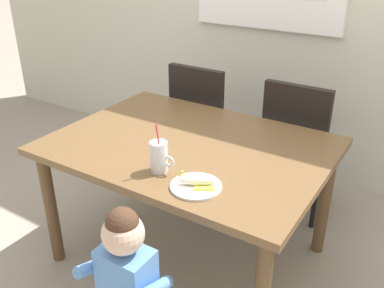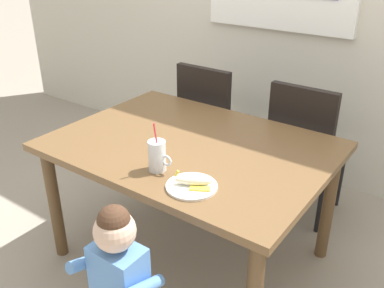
{
  "view_description": "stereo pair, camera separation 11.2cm",
  "coord_description": "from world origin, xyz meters",
  "px_view_note": "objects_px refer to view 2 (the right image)",
  "views": [
    {
      "loc": [
        1.1,
        -1.72,
        1.76
      ],
      "look_at": [
        0.08,
        -0.11,
        0.82
      ],
      "focal_mm": 39.7,
      "sensor_mm": 36.0,
      "label": 1
    },
    {
      "loc": [
        1.2,
        -1.66,
        1.76
      ],
      "look_at": [
        0.08,
        -0.11,
        0.82
      ],
      "focal_mm": 39.7,
      "sensor_mm": 36.0,
      "label": 2
    }
  ],
  "objects_px": {
    "snack_plate": "(192,186)",
    "peeled_banana": "(194,181)",
    "dining_chair_left": "(212,120)",
    "milk_cup": "(157,157)",
    "dining_chair_right": "(305,144)",
    "dining_table": "(191,158)",
    "toddler_standing": "(118,270)"
  },
  "relations": [
    {
      "from": "snack_plate",
      "to": "peeled_banana",
      "type": "distance_m",
      "value": 0.03
    },
    {
      "from": "snack_plate",
      "to": "dining_table",
      "type": "bearing_deg",
      "value": 126.21
    },
    {
      "from": "dining_chair_right",
      "to": "dining_table",
      "type": "bearing_deg",
      "value": 65.11
    },
    {
      "from": "dining_chair_left",
      "to": "milk_cup",
      "type": "height_order",
      "value": "milk_cup"
    },
    {
      "from": "milk_cup",
      "to": "snack_plate",
      "type": "xyz_separation_m",
      "value": [
        0.22,
        -0.03,
        -0.06
      ]
    },
    {
      "from": "peeled_banana",
      "to": "dining_chair_left",
      "type": "bearing_deg",
      "value": 119.62
    },
    {
      "from": "milk_cup",
      "to": "peeled_banana",
      "type": "relative_size",
      "value": 1.44
    },
    {
      "from": "dining_table",
      "to": "milk_cup",
      "type": "distance_m",
      "value": 0.37
    },
    {
      "from": "dining_table",
      "to": "dining_chair_left",
      "type": "distance_m",
      "value": 0.85
    },
    {
      "from": "dining_table",
      "to": "snack_plate",
      "type": "relative_size",
      "value": 6.34
    },
    {
      "from": "dining_chair_left",
      "to": "dining_chair_right",
      "type": "relative_size",
      "value": 1.0
    },
    {
      "from": "toddler_standing",
      "to": "peeled_banana",
      "type": "relative_size",
      "value": 4.78
    },
    {
      "from": "dining_table",
      "to": "milk_cup",
      "type": "height_order",
      "value": "milk_cup"
    },
    {
      "from": "dining_table",
      "to": "snack_plate",
      "type": "height_order",
      "value": "snack_plate"
    },
    {
      "from": "dining_chair_right",
      "to": "snack_plate",
      "type": "distance_m",
      "value": 1.16
    },
    {
      "from": "snack_plate",
      "to": "peeled_banana",
      "type": "bearing_deg",
      "value": 46.12
    },
    {
      "from": "milk_cup",
      "to": "peeled_banana",
      "type": "bearing_deg",
      "value": -6.21
    },
    {
      "from": "dining_table",
      "to": "dining_chair_right",
      "type": "xyz_separation_m",
      "value": [
        0.36,
        0.77,
        -0.13
      ]
    },
    {
      "from": "toddler_standing",
      "to": "peeled_banana",
      "type": "distance_m",
      "value": 0.49
    },
    {
      "from": "dining_table",
      "to": "dining_chair_right",
      "type": "height_order",
      "value": "dining_chair_right"
    },
    {
      "from": "milk_cup",
      "to": "peeled_banana",
      "type": "distance_m",
      "value": 0.23
    },
    {
      "from": "dining_chair_right",
      "to": "toddler_standing",
      "type": "xyz_separation_m",
      "value": [
        -0.18,
        -1.52,
        -0.02
      ]
    },
    {
      "from": "toddler_standing",
      "to": "peeled_banana",
      "type": "height_order",
      "value": "same"
    },
    {
      "from": "snack_plate",
      "to": "toddler_standing",
      "type": "bearing_deg",
      "value": -102.45
    },
    {
      "from": "dining_chair_left",
      "to": "peeled_banana",
      "type": "bearing_deg",
      "value": 119.62
    },
    {
      "from": "dining_table",
      "to": "peeled_banana",
      "type": "distance_m",
      "value": 0.46
    },
    {
      "from": "dining_chair_right",
      "to": "peeled_banana",
      "type": "height_order",
      "value": "dining_chair_right"
    },
    {
      "from": "dining_chair_right",
      "to": "toddler_standing",
      "type": "distance_m",
      "value": 1.53
    },
    {
      "from": "dining_table",
      "to": "dining_chair_left",
      "type": "xyz_separation_m",
      "value": [
        -0.36,
        0.76,
        -0.13
      ]
    },
    {
      "from": "dining_table",
      "to": "snack_plate",
      "type": "xyz_separation_m",
      "value": [
        0.27,
        -0.36,
        0.1
      ]
    },
    {
      "from": "snack_plate",
      "to": "peeled_banana",
      "type": "relative_size",
      "value": 1.31
    },
    {
      "from": "dining_table",
      "to": "peeled_banana",
      "type": "bearing_deg",
      "value": -52.29
    }
  ]
}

